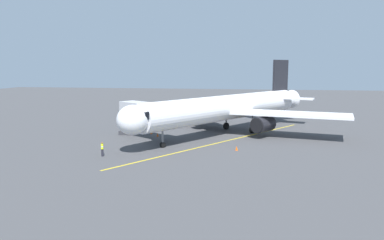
% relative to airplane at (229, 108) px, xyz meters
% --- Properties ---
extents(ground_plane, '(220.00, 220.00, 0.00)m').
position_rel_airplane_xyz_m(ground_plane, '(-0.60, 1.05, -4.00)').
color(ground_plane, '#424244').
extents(apron_lead_in_line, '(22.76, 33.17, 0.01)m').
position_rel_airplane_xyz_m(apron_lead_in_line, '(0.16, 6.23, -4.00)').
color(apron_lead_in_line, yellow).
rests_on(apron_lead_in_line, ground).
extents(airplane, '(30.91, 35.32, 11.50)m').
position_rel_airplane_xyz_m(airplane, '(0.00, 0.00, 0.00)').
color(airplane, white).
rests_on(airplane, ground).
extents(jet_bridge, '(10.49, 8.26, 5.40)m').
position_rel_airplane_xyz_m(jet_bridge, '(10.79, 6.29, -0.24)').
color(jet_bridge, '#B7B7BC').
rests_on(jet_bridge, ground).
extents(ground_crew_marshaller, '(0.37, 0.46, 1.71)m').
position_rel_airplane_xyz_m(ground_crew_marshaller, '(13.61, 17.03, -3.12)').
color(ground_crew_marshaller, '#23232D').
rests_on(ground_crew_marshaller, ground).
extents(tug_near_nose, '(2.74, 2.44, 1.50)m').
position_rel_airplane_xyz_m(tug_near_nose, '(10.05, -6.16, -3.30)').
color(tug_near_nose, '#9E9EA3').
rests_on(tug_near_nose, ground).
extents(tug_portside, '(1.81, 2.46, 1.50)m').
position_rel_airplane_xyz_m(tug_portside, '(13.68, -11.06, -3.30)').
color(tug_portside, '#2D3899').
rests_on(tug_portside, ground).
extents(safety_cone_nose_left, '(0.32, 0.32, 0.55)m').
position_rel_airplane_xyz_m(safety_cone_nose_left, '(11.76, 2.33, -3.73)').
color(safety_cone_nose_left, '#F2590F').
rests_on(safety_cone_nose_left, ground).
extents(safety_cone_nose_right, '(0.32, 0.32, 0.55)m').
position_rel_airplane_xyz_m(safety_cone_nose_right, '(10.29, 4.19, -3.73)').
color(safety_cone_nose_right, '#F2590F').
rests_on(safety_cone_nose_right, ground).
extents(safety_cone_wing_port, '(0.32, 0.32, 0.55)m').
position_rel_airplane_xyz_m(safety_cone_wing_port, '(-1.72, 11.52, -3.73)').
color(safety_cone_wing_port, '#F2590F').
rests_on(safety_cone_wing_port, ground).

